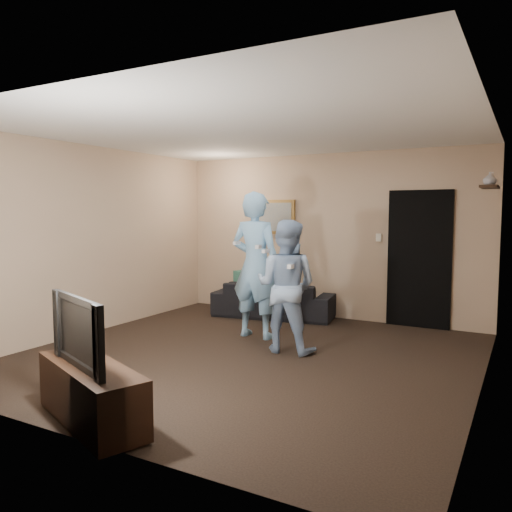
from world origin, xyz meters
The scene contains 19 objects.
ground centered at (0.00, 0.00, 0.00)m, with size 5.00×5.00×0.00m, color black.
ceiling centered at (0.00, 0.00, 2.60)m, with size 5.00×5.00×0.04m, color silver.
wall_back centered at (0.00, 2.50, 1.30)m, with size 5.00×0.04×2.60m, color tan.
wall_front centered at (0.00, -2.50, 1.30)m, with size 5.00×0.04×2.60m, color tan.
wall_left centered at (-2.50, 0.00, 1.30)m, with size 0.04×5.00×2.60m, color tan.
wall_right centered at (2.50, 0.00, 1.30)m, with size 0.04×5.00×2.60m, color tan.
sofa centered at (-0.72, 2.10, 0.28)m, with size 1.92×0.75×0.56m, color black.
throw_pillow centered at (-1.27, 2.10, 0.48)m, with size 0.44×0.14×0.44m, color #1B5247.
painting_frame centered at (-0.90, 2.48, 1.60)m, with size 0.72×0.05×0.57m, color olive.
painting_canvas centered at (-0.90, 2.45, 1.60)m, with size 0.62×0.01×0.47m, color slate.
doorway centered at (1.45, 2.47, 1.00)m, with size 0.90×0.06×2.00m, color black.
light_switch centered at (0.85, 2.48, 1.30)m, with size 0.08×0.02×0.12m, color silver.
wall_shelf centered at (2.39, 1.80, 1.99)m, with size 0.20×0.60×0.03m, color black.
shelf_vase centered at (2.39, 1.76, 2.09)m, with size 0.16×0.16×0.17m, color #A4A3A8.
shelf_figurine centered at (2.39, 2.00, 2.09)m, with size 0.06×0.06×0.18m, color silver.
tv_console centered at (-0.16, -2.26, 0.25)m, with size 1.29×0.41×0.46m, color black.
television centered at (-0.16, -2.26, 0.76)m, with size 0.97×0.13×0.56m, color black.
wii_player_left centered at (-0.35, 0.81, 0.98)m, with size 0.72×0.53×1.95m.
wii_player_right centered at (0.30, 0.39, 0.80)m, with size 0.80×0.63×1.59m.
Camera 1 is at (2.84, -5.00, 1.69)m, focal length 35.00 mm.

